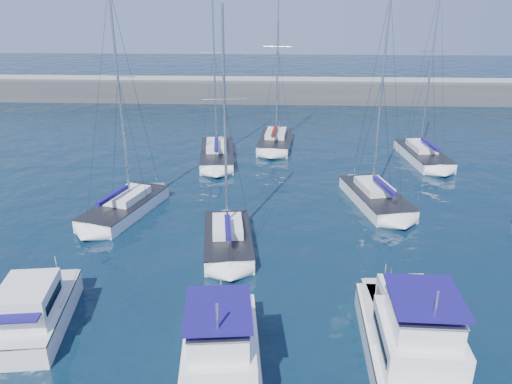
{
  "coord_description": "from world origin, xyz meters",
  "views": [
    {
      "loc": [
        -0.61,
        -21.92,
        15.24
      ],
      "look_at": [
        -1.92,
        8.27,
        3.0
      ],
      "focal_mm": 35.0,
      "sensor_mm": 36.0,
      "label": 1
    }
  ],
  "objects_px": {
    "sailboat_mid_d": "(376,197)",
    "sailboat_back_a": "(217,154)",
    "sailboat_mid_c": "(228,239)",
    "motor_yacht_stbd_outer": "(401,317)",
    "sailboat_back_b": "(275,141)",
    "motor_yacht_stbd_inner": "(412,348)",
    "sailboat_back_c": "(423,155)",
    "sailboat_mid_a": "(125,207)",
    "motor_yacht_port_outer": "(36,313)",
    "motor_yacht_port_inner": "(220,361)"
  },
  "relations": [
    {
      "from": "sailboat_mid_a",
      "to": "sailboat_mid_c",
      "type": "xyz_separation_m",
      "value": [
        8.02,
        -4.79,
        0.0
      ]
    },
    {
      "from": "sailboat_back_b",
      "to": "sailboat_mid_d",
      "type": "bearing_deg",
      "value": -57.8
    },
    {
      "from": "sailboat_back_a",
      "to": "sailboat_back_c",
      "type": "height_order",
      "value": "sailboat_back_c"
    },
    {
      "from": "motor_yacht_port_outer",
      "to": "motor_yacht_stbd_inner",
      "type": "distance_m",
      "value": 17.4
    },
    {
      "from": "sailboat_mid_d",
      "to": "sailboat_back_a",
      "type": "relative_size",
      "value": 0.97
    },
    {
      "from": "motor_yacht_stbd_inner",
      "to": "sailboat_back_a",
      "type": "height_order",
      "value": "sailboat_back_a"
    },
    {
      "from": "motor_yacht_stbd_inner",
      "to": "sailboat_mid_d",
      "type": "xyz_separation_m",
      "value": [
        1.75,
        18.19,
        -0.6
      ]
    },
    {
      "from": "motor_yacht_stbd_outer",
      "to": "sailboat_back_c",
      "type": "xyz_separation_m",
      "value": [
        8.11,
        26.69,
        -0.4
      ]
    },
    {
      "from": "motor_yacht_port_outer",
      "to": "sailboat_mid_d",
      "type": "relative_size",
      "value": 0.43
    },
    {
      "from": "motor_yacht_stbd_outer",
      "to": "sailboat_mid_c",
      "type": "relative_size",
      "value": 0.37
    },
    {
      "from": "sailboat_back_b",
      "to": "motor_yacht_port_inner",
      "type": "bearing_deg",
      "value": -88.57
    },
    {
      "from": "motor_yacht_stbd_inner",
      "to": "motor_yacht_stbd_outer",
      "type": "height_order",
      "value": "motor_yacht_stbd_inner"
    },
    {
      "from": "sailboat_mid_c",
      "to": "sailboat_back_b",
      "type": "bearing_deg",
      "value": 75.58
    },
    {
      "from": "sailboat_mid_a",
      "to": "sailboat_mid_c",
      "type": "distance_m",
      "value": 9.34
    },
    {
      "from": "motor_yacht_port_outer",
      "to": "sailboat_mid_d",
      "type": "distance_m",
      "value": 24.99
    },
    {
      "from": "sailboat_mid_a",
      "to": "sailboat_mid_d",
      "type": "height_order",
      "value": "sailboat_mid_a"
    },
    {
      "from": "sailboat_mid_c",
      "to": "sailboat_back_b",
      "type": "distance_m",
      "value": 22.63
    },
    {
      "from": "sailboat_mid_c",
      "to": "sailboat_mid_d",
      "type": "bearing_deg",
      "value": 27.73
    },
    {
      "from": "motor_yacht_stbd_inner",
      "to": "sailboat_back_c",
      "type": "bearing_deg",
      "value": 75.83
    },
    {
      "from": "motor_yacht_stbd_outer",
      "to": "sailboat_mid_a",
      "type": "bearing_deg",
      "value": 139.75
    },
    {
      "from": "motor_yacht_stbd_outer",
      "to": "sailboat_mid_c",
      "type": "xyz_separation_m",
      "value": [
        -9.01,
        8.33,
        -0.4
      ]
    },
    {
      "from": "motor_yacht_stbd_outer",
      "to": "sailboat_back_c",
      "type": "relative_size",
      "value": 0.34
    },
    {
      "from": "sailboat_back_b",
      "to": "sailboat_back_c",
      "type": "relative_size",
      "value": 0.99
    },
    {
      "from": "sailboat_back_b",
      "to": "sailboat_mid_c",
      "type": "bearing_deg",
      "value": -92.5
    },
    {
      "from": "sailboat_mid_c",
      "to": "sailboat_mid_a",
      "type": "bearing_deg",
      "value": 142.05
    },
    {
      "from": "sailboat_back_c",
      "to": "sailboat_back_b",
      "type": "bearing_deg",
      "value": 157.71
    },
    {
      "from": "motor_yacht_port_inner",
      "to": "motor_yacht_stbd_inner",
      "type": "bearing_deg",
      "value": 2.39
    },
    {
      "from": "sailboat_mid_d",
      "to": "sailboat_mid_a",
      "type": "bearing_deg",
      "value": 175.35
    },
    {
      "from": "motor_yacht_port_inner",
      "to": "motor_yacht_stbd_outer",
      "type": "height_order",
      "value": "motor_yacht_port_inner"
    },
    {
      "from": "sailboat_back_a",
      "to": "sailboat_mid_d",
      "type": "bearing_deg",
      "value": -43.84
    },
    {
      "from": "motor_yacht_port_inner",
      "to": "sailboat_back_b",
      "type": "xyz_separation_m",
      "value": [
        2.02,
        34.37,
        -0.6
      ]
    },
    {
      "from": "sailboat_back_b",
      "to": "sailboat_back_c",
      "type": "distance_m",
      "value": 14.82
    },
    {
      "from": "sailboat_mid_d",
      "to": "sailboat_back_c",
      "type": "xyz_separation_m",
      "value": [
        6.45,
        10.93,
        0.01
      ]
    },
    {
      "from": "motor_yacht_port_outer",
      "to": "motor_yacht_port_inner",
      "type": "xyz_separation_m",
      "value": [
        9.22,
        -3.16,
        0.19
      ]
    },
    {
      "from": "motor_yacht_port_inner",
      "to": "motor_yacht_stbd_inner",
      "type": "distance_m",
      "value": 8.14
    },
    {
      "from": "motor_yacht_stbd_outer",
      "to": "sailboat_back_c",
      "type": "height_order",
      "value": "sailboat_back_c"
    },
    {
      "from": "sailboat_mid_d",
      "to": "motor_yacht_stbd_outer",
      "type": "bearing_deg",
      "value": -108.68
    },
    {
      "from": "motor_yacht_port_inner",
      "to": "sailboat_back_c",
      "type": "height_order",
      "value": "sailboat_back_c"
    },
    {
      "from": "motor_yacht_stbd_inner",
      "to": "sailboat_mid_c",
      "type": "relative_size",
      "value": 0.59
    },
    {
      "from": "motor_yacht_stbd_outer",
      "to": "sailboat_back_b",
      "type": "height_order",
      "value": "sailboat_back_b"
    },
    {
      "from": "motor_yacht_port_inner",
      "to": "sailboat_mid_a",
      "type": "relative_size",
      "value": 0.55
    },
    {
      "from": "sailboat_mid_a",
      "to": "motor_yacht_port_outer",
      "type": "bearing_deg",
      "value": -74.85
    },
    {
      "from": "sailboat_mid_d",
      "to": "sailboat_back_b",
      "type": "xyz_separation_m",
      "value": [
        -7.79,
        15.02,
        0.01
      ]
    },
    {
      "from": "motor_yacht_stbd_inner",
      "to": "sailboat_back_b",
      "type": "bearing_deg",
      "value": 101.87
    },
    {
      "from": "motor_yacht_stbd_inner",
      "to": "sailboat_back_a",
      "type": "distance_m",
      "value": 30.83
    },
    {
      "from": "motor_yacht_port_outer",
      "to": "sailboat_mid_d",
      "type": "height_order",
      "value": "sailboat_mid_d"
    },
    {
      "from": "motor_yacht_stbd_inner",
      "to": "sailboat_mid_d",
      "type": "bearing_deg",
      "value": 86.06
    },
    {
      "from": "sailboat_mid_d",
      "to": "sailboat_back_b",
      "type": "height_order",
      "value": "sailboat_back_b"
    },
    {
      "from": "motor_yacht_stbd_outer",
      "to": "sailboat_back_a",
      "type": "distance_m",
      "value": 28.64
    },
    {
      "from": "sailboat_mid_c",
      "to": "sailboat_back_c",
      "type": "height_order",
      "value": "sailboat_back_c"
    }
  ]
}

